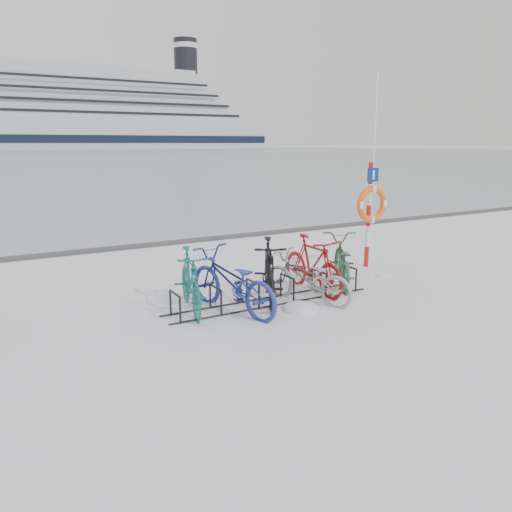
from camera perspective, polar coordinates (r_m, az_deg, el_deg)
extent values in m
plane|color=white|center=(9.03, 1.63, -5.33)|extent=(900.00, 900.00, 0.00)
cube|color=#3F3F42|center=(14.23, -10.75, 1.40)|extent=(400.00, 0.25, 0.10)
cylinder|color=black|center=(8.02, -8.66, -6.17)|extent=(0.04, 0.04, 0.44)
cylinder|color=black|center=(8.41, -9.75, -5.30)|extent=(0.04, 0.04, 0.44)
cylinder|color=black|center=(8.15, -9.27, -4.26)|extent=(0.04, 0.44, 0.04)
cylinder|color=black|center=(8.29, -4.00, -5.43)|extent=(0.04, 0.04, 0.44)
cylinder|color=black|center=(8.67, -5.26, -4.63)|extent=(0.04, 0.04, 0.44)
cylinder|color=black|center=(8.41, -4.67, -3.59)|extent=(0.04, 0.44, 0.04)
cylinder|color=black|center=(8.60, 0.34, -4.70)|extent=(0.04, 0.04, 0.44)
cylinder|color=black|center=(8.97, -1.06, -3.97)|extent=(0.04, 0.04, 0.44)
cylinder|color=black|center=(8.73, -0.37, -2.95)|extent=(0.04, 0.44, 0.04)
cylinder|color=black|center=(8.97, 4.35, -4.01)|extent=(0.04, 0.04, 0.44)
cylinder|color=black|center=(9.32, 2.84, -3.33)|extent=(0.04, 0.04, 0.44)
cylinder|color=black|center=(9.09, 3.60, -2.33)|extent=(0.04, 0.44, 0.04)
cylinder|color=black|center=(9.38, 8.01, -3.35)|extent=(0.04, 0.04, 0.44)
cylinder|color=black|center=(9.71, 6.43, -2.73)|extent=(0.04, 0.04, 0.44)
cylinder|color=black|center=(9.49, 7.24, -1.76)|extent=(0.04, 0.44, 0.04)
cylinder|color=black|center=(9.82, 11.35, -2.74)|extent=(0.04, 0.04, 0.44)
cylinder|color=black|center=(10.14, 9.74, -2.17)|extent=(0.04, 0.04, 0.44)
cylinder|color=black|center=(9.92, 10.58, -1.23)|extent=(0.04, 0.44, 0.04)
cylinder|color=black|center=(8.84, 2.38, -5.59)|extent=(4.00, 0.03, 0.03)
cylinder|color=black|center=(9.20, 0.92, -4.84)|extent=(4.00, 0.03, 0.03)
cylinder|color=red|center=(11.84, 12.51, -0.04)|extent=(0.11, 0.11, 0.48)
cylinder|color=silver|center=(11.74, 12.62, 2.23)|extent=(0.11, 0.11, 0.48)
cylinder|color=red|center=(11.67, 12.73, 4.53)|extent=(0.11, 0.11, 0.48)
cylinder|color=silver|center=(11.61, 12.85, 6.87)|extent=(0.11, 0.11, 0.48)
cylinder|color=red|center=(11.57, 12.96, 9.22)|extent=(0.11, 0.11, 0.48)
torus|color=orange|center=(11.57, 13.10, 5.80)|extent=(0.84, 0.14, 0.84)
cube|color=navy|center=(11.52, 13.23, 9.03)|extent=(0.30, 0.03, 0.30)
cylinder|color=silver|center=(11.68, 13.20, 9.34)|extent=(0.04, 0.04, 4.34)
cube|color=silver|center=(243.99, -17.31, 13.15)|extent=(156.09, 28.99, 13.38)
cube|color=black|center=(229.79, -16.46, 12.70)|extent=(156.09, 0.30, 3.34)
cube|color=black|center=(258.17, -18.00, 12.56)|extent=(156.09, 0.30, 3.34)
cube|color=silver|center=(244.29, -17.45, 15.24)|extent=(139.36, 26.76, 4.46)
cube|color=silver|center=(244.92, -17.59, 17.31)|extent=(112.61, 23.41, 4.46)
cube|color=silver|center=(245.87, -17.74, 19.38)|extent=(85.85, 20.07, 4.46)
cylinder|color=black|center=(259.83, -8.05, 21.68)|extent=(11.15, 11.15, 15.61)
cube|color=black|center=(231.35, -16.77, 16.56)|extent=(122.64, 0.20, 13.38)
imported|color=#13655D|center=(8.54, -7.52, -2.65)|extent=(0.91, 1.90, 1.10)
imported|color=navy|center=(8.43, -2.83, -2.73)|extent=(1.23, 2.22, 1.10)
imported|color=black|center=(9.01, 1.49, -1.53)|extent=(1.36, 1.96, 1.16)
imported|color=#919398|center=(9.00, 5.79, -2.28)|extent=(1.32, 1.91, 0.95)
imported|color=maroon|center=(9.63, 6.48, -0.79)|extent=(0.54, 1.86, 1.11)
imported|color=#2B573A|center=(10.21, 9.76, -0.37)|extent=(1.62, 2.02, 1.03)
ellipsoid|color=white|center=(10.15, 6.01, -3.33)|extent=(0.44, 0.44, 0.15)
ellipsoid|color=white|center=(11.11, 14.39, -2.26)|extent=(0.38, 0.38, 0.13)
ellipsoid|color=white|center=(9.12, -4.35, -5.17)|extent=(0.40, 0.40, 0.14)
ellipsoid|color=white|center=(8.70, 5.12, -6.08)|extent=(0.66, 0.66, 0.23)
ellipsoid|color=white|center=(9.65, 1.79, -4.13)|extent=(0.38, 0.38, 0.13)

